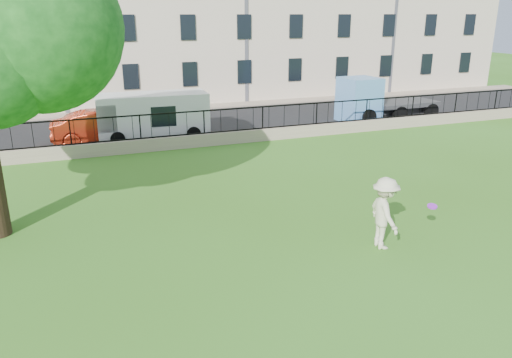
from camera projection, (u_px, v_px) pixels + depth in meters
name	position (u px, v px, depth m)	size (l,w,h in m)	color
ground	(324.00, 251.00, 13.41)	(120.00, 120.00, 0.00)	#386818
retaining_wall	(205.00, 140.00, 23.94)	(50.00, 0.40, 0.60)	gray
iron_railing	(204.00, 122.00, 23.67)	(50.00, 0.05, 1.13)	black
street	(183.00, 126.00, 28.20)	(60.00, 9.00, 0.01)	black
sidewalk	(165.00, 109.00, 32.79)	(60.00, 1.40, 0.12)	gray
building_row	(144.00, 1.00, 35.64)	(56.40, 10.40, 13.80)	beige
man	(384.00, 213.00, 13.34)	(1.28, 0.74, 1.99)	beige
frisbee	(432.00, 206.00, 13.48)	(0.27, 0.27, 0.03)	purple
red_sedan	(102.00, 127.00, 24.39)	(1.67, 4.78, 1.57)	#B22E15
white_van	(153.00, 116.00, 25.13)	(5.43, 2.12, 2.28)	silver
blue_truck	(387.00, 98.00, 29.83)	(6.08, 2.16, 2.55)	#5F9AE0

